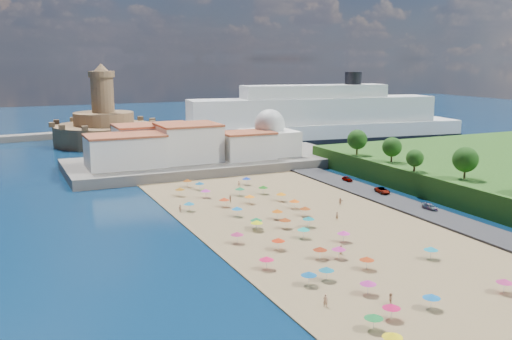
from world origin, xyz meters
name	(u,v)px	position (x,y,z in m)	size (l,w,h in m)	color
ground	(290,232)	(0.00, 0.00, 0.00)	(700.00, 700.00, 0.00)	#071938
terrace	(211,162)	(10.00, 73.00, 1.50)	(90.00, 36.00, 3.00)	#59544C
jetty	(120,152)	(-12.00, 108.00, 1.20)	(18.00, 70.00, 2.40)	#59544C
waterfront_buildings	(170,145)	(-3.05, 73.64, 7.88)	(57.00, 29.00, 11.00)	silver
domed_building	(269,137)	(30.00, 71.00, 8.97)	(16.00, 16.00, 15.00)	silver
fortress	(104,128)	(-12.00, 138.00, 6.68)	(40.00, 40.00, 32.40)	olive
cruise_ship	(314,121)	(69.00, 108.40, 8.55)	(133.76, 35.75, 28.90)	black
beach_parasols	(295,229)	(-1.39, -4.73, 2.15)	(30.57, 116.39, 2.20)	gray
beachgoers	(289,226)	(-0.04, 0.38, 1.14)	(37.59, 98.43, 1.89)	tan
parked_cars	(384,191)	(36.00, 17.08, 1.37)	(3.22, 37.49, 1.43)	gray
hillside_trees	(489,167)	(47.67, -4.88, 10.38)	(12.63, 107.31, 7.81)	#382314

